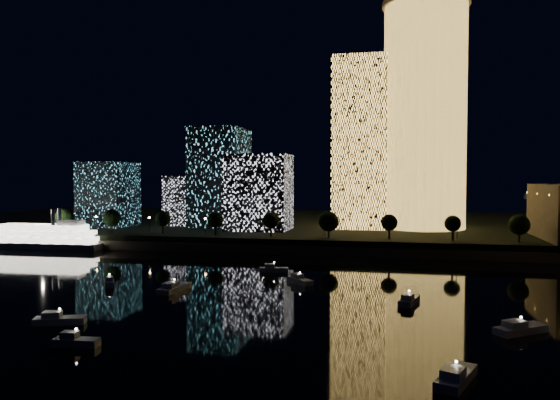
% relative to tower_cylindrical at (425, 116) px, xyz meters
% --- Properties ---
extents(ground, '(520.00, 520.00, 0.00)m').
position_rel_tower_cylindrical_xyz_m(ground, '(-22.87, -130.45, -49.84)').
color(ground, black).
rests_on(ground, ground).
extents(far_bank, '(420.00, 160.00, 5.00)m').
position_rel_tower_cylindrical_xyz_m(far_bank, '(-22.87, 29.55, -47.34)').
color(far_bank, black).
rests_on(far_bank, ground).
extents(seawall, '(420.00, 6.00, 3.00)m').
position_rel_tower_cylindrical_xyz_m(seawall, '(-22.87, -48.45, -48.34)').
color(seawall, '#6B5E4C').
rests_on(seawall, ground).
extents(tower_cylindrical, '(34.00, 34.00, 89.42)m').
position_rel_tower_cylindrical_xyz_m(tower_cylindrical, '(0.00, 0.00, 0.00)').
color(tower_cylindrical, '#FFBF51').
rests_on(tower_cylindrical, far_bank).
extents(tower_rectangular, '(21.26, 21.26, 67.65)m').
position_rel_tower_cylindrical_xyz_m(tower_rectangular, '(-25.02, -3.35, -11.01)').
color(tower_rectangular, '#FFBF51').
rests_on(tower_rectangular, far_bank).
extents(midrise_blocks, '(86.54, 37.70, 40.85)m').
position_rel_tower_cylindrical_xyz_m(midrise_blocks, '(-88.80, -10.99, -28.76)').
color(midrise_blocks, white).
rests_on(midrise_blocks, far_bank).
extents(riverboat, '(49.27, 11.93, 14.74)m').
position_rel_tower_cylindrical_xyz_m(riverboat, '(-136.31, -53.42, -46.06)').
color(riverboat, silver).
rests_on(riverboat, ground).
extents(motorboats, '(103.65, 78.60, 2.78)m').
position_rel_tower_cylindrical_xyz_m(motorboats, '(-29.67, -123.67, -49.02)').
color(motorboats, silver).
rests_on(motorboats, ground).
extents(esplanade_trees, '(166.26, 6.82, 8.91)m').
position_rel_tower_cylindrical_xyz_m(esplanade_trees, '(-52.72, -42.45, -39.37)').
color(esplanade_trees, black).
rests_on(esplanade_trees, far_bank).
extents(street_lamps, '(132.70, 0.70, 5.65)m').
position_rel_tower_cylindrical_xyz_m(street_lamps, '(-56.87, -36.45, -40.82)').
color(street_lamps, black).
rests_on(street_lamps, far_bank).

